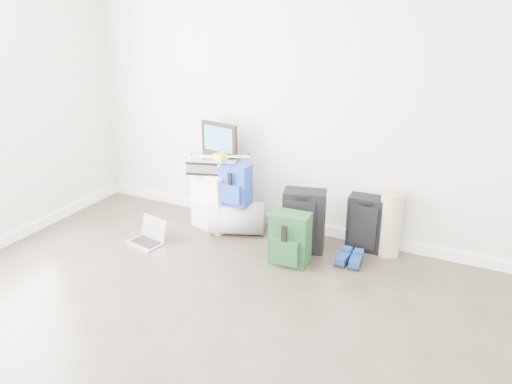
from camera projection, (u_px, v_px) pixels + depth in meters
The scene contains 14 objects.
ground at pixel (135, 384), 3.29m from camera, with size 5.00×5.00×0.00m, color #312B24.
room_envelope at pixel (109, 102), 2.68m from camera, with size 4.52×5.02×2.71m.
boxes_stack at pixel (215, 198), 5.32m from camera, with size 0.48×0.43×0.58m.
briefcase at pixel (214, 164), 5.19m from camera, with size 0.46×0.34×0.13m, color #B2B2B7.
painting at pixel (219, 139), 5.19m from camera, with size 0.42×0.10×0.32m.
drone at pixel (220, 156), 5.10m from camera, with size 0.51×0.51×0.05m.
duffel_bag at pixel (237, 218), 5.21m from camera, with size 0.32×0.32×0.52m, color gray.
blue_backpack at pixel (235, 185), 5.06m from camera, with size 0.28×0.21×0.39m.
large_suitcase at pixel (304, 221), 4.83m from camera, with size 0.41×0.32×0.57m.
green_backpack at pixel (290, 240), 4.62m from camera, with size 0.34×0.26×0.46m.
carry_on at pixel (366, 223), 4.86m from camera, with size 0.33×0.22×0.51m.
shoes at pixel (350, 259), 4.68m from camera, with size 0.22×0.25×0.08m.
rolled_rug at pixel (390, 224), 4.75m from camera, with size 0.19×0.19×0.60m, color tan.
laptop at pixel (149, 237), 5.06m from camera, with size 0.36×0.29×0.23m.
Camera 1 is at (1.85, -2.03, 2.28)m, focal length 38.00 mm.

